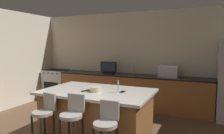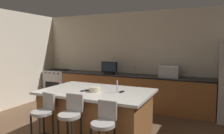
% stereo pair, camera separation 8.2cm
% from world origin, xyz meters
% --- Properties ---
extents(wall_back, '(6.68, 0.12, 2.69)m').
position_xyz_m(wall_back, '(0.00, 4.37, 1.35)').
color(wall_back, beige).
rests_on(wall_back, ground_plane).
extents(counter_back, '(4.31, 0.62, 0.93)m').
position_xyz_m(counter_back, '(-0.08, 3.99, 0.46)').
color(counter_back, brown).
rests_on(counter_back, ground_plane).
extents(kitchen_island, '(2.02, 1.26, 0.92)m').
position_xyz_m(kitchen_island, '(0.00, 1.87, 0.47)').
color(kitchen_island, black).
rests_on(kitchen_island, ground_plane).
extents(range_oven, '(0.79, 0.63, 0.95)m').
position_xyz_m(range_oven, '(-2.63, 3.99, 0.47)').
color(range_oven, '#B7BABF').
rests_on(range_oven, ground_plane).
extents(microwave, '(0.48, 0.36, 0.30)m').
position_xyz_m(microwave, '(0.95, 3.99, 1.08)').
color(microwave, '#B7BABF').
rests_on(microwave, counter_back).
extents(tv_monitor, '(0.48, 0.16, 0.35)m').
position_xyz_m(tv_monitor, '(-0.73, 3.94, 1.09)').
color(tv_monitor, black).
rests_on(tv_monitor, counter_back).
extents(sink_faucet_back, '(0.02, 0.02, 0.24)m').
position_xyz_m(sink_faucet_back, '(-0.01, 4.09, 1.05)').
color(sink_faucet_back, '#B2B2B7').
rests_on(sink_faucet_back, counter_back).
extents(sink_faucet_island, '(0.02, 0.02, 0.22)m').
position_xyz_m(sink_faucet_island, '(0.42, 1.87, 1.03)').
color(sink_faucet_island, '#B2B2B7').
rests_on(sink_faucet_island, kitchen_island).
extents(bar_stool_left, '(0.34, 0.36, 0.95)m').
position_xyz_m(bar_stool_left, '(-0.59, 1.11, 0.56)').
color(bar_stool_left, gray).
rests_on(bar_stool_left, ground_plane).
extents(bar_stool_center, '(0.34, 0.35, 1.00)m').
position_xyz_m(bar_stool_center, '(0.00, 1.07, 0.60)').
color(bar_stool_center, gray).
rests_on(bar_stool_center, ground_plane).
extents(bar_stool_right, '(0.34, 0.34, 0.96)m').
position_xyz_m(bar_stool_right, '(0.58, 1.05, 0.58)').
color(bar_stool_right, gray).
rests_on(bar_stool_right, ground_plane).
extents(fruit_bowl, '(0.20, 0.20, 0.09)m').
position_xyz_m(fruit_bowl, '(0.03, 1.76, 0.96)').
color(fruit_bowl, beige).
rests_on(fruit_bowl, kitchen_island).
extents(cell_phone, '(0.07, 0.15, 0.01)m').
position_xyz_m(cell_phone, '(0.48, 1.94, 0.92)').
color(cell_phone, black).
rests_on(cell_phone, kitchen_island).
extents(tv_remote, '(0.10, 0.18, 0.02)m').
position_xyz_m(tv_remote, '(-0.16, 1.73, 0.93)').
color(tv_remote, black).
rests_on(tv_remote, kitchen_island).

